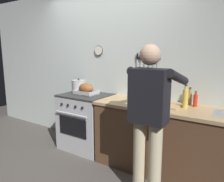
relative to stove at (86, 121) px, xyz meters
The scene contains 13 objects.
ground_plane 1.11m from the stove, 77.45° to the right, with size 8.00×8.00×0.00m, color #4C4742.
wall_back 0.95m from the stove, 58.67° to the left, with size 6.00×0.13×2.60m.
counter_block 1.43m from the stove, ahead, with size 2.03×0.65×0.90m.
stove is the anchor object (origin of this frame).
person_cook 1.57m from the stove, 23.37° to the right, with size 0.51×0.63×1.66m.
roasting_pan 0.53m from the stove, 82.10° to the left, with size 0.35×0.26×0.18m.
stock_pot 0.60m from the stove, 158.90° to the left, with size 0.23×0.23×0.23m.
cutting_board 1.41m from the stove, ahead, with size 0.36×0.24×0.02m, color tan.
bottle_soy_sauce 1.28m from the stove, 11.12° to the left, with size 0.06×0.06×0.22m.
bottle_cooking_oil 1.66m from the stove, ahead, with size 0.07×0.07×0.29m.
bottle_dish_soap 1.15m from the stove, ahead, with size 0.07×0.07×0.25m.
bottle_vinegar 1.67m from the stove, ahead, with size 0.06×0.06×0.23m.
bottle_hot_sauce 1.74m from the stove, ahead, with size 0.05×0.05×0.20m.
Camera 1 is at (2.05, -1.67, 1.61)m, focal length 35.62 mm.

